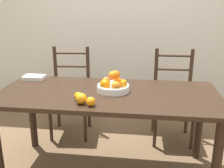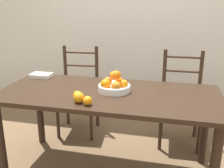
# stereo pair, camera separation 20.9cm
# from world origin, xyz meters

# --- Properties ---
(wall_back) EXTENTS (8.00, 0.06, 2.60)m
(wall_back) POSITION_xyz_m (0.00, 1.44, 1.30)
(wall_back) COLOR silver
(wall_back) RESTS_ON ground_plane
(dining_table) EXTENTS (1.84, 0.83, 0.76)m
(dining_table) POSITION_xyz_m (0.00, 0.00, 0.66)
(dining_table) COLOR black
(dining_table) RESTS_ON ground_plane
(fruit_bowl) EXTENTS (0.27, 0.27, 0.18)m
(fruit_bowl) POSITION_xyz_m (0.05, 0.03, 0.81)
(fruit_bowl) COLOR white
(fruit_bowl) RESTS_ON dining_table
(orange_loose_0) EXTENTS (0.07, 0.07, 0.07)m
(orange_loose_0) POSITION_xyz_m (-0.07, -0.31, 0.79)
(orange_loose_0) COLOR orange
(orange_loose_0) RESTS_ON dining_table
(orange_loose_1) EXTENTS (0.08, 0.08, 0.08)m
(orange_loose_1) POSITION_xyz_m (-0.15, -0.28, 0.80)
(orange_loose_1) COLOR orange
(orange_loose_1) RESTS_ON dining_table
(orange_loose_2) EXTENTS (0.06, 0.06, 0.06)m
(orange_loose_2) POSITION_xyz_m (-0.19, -0.21, 0.79)
(orange_loose_2) COLOR orange
(orange_loose_2) RESTS_ON dining_table
(chair_left) EXTENTS (0.46, 0.44, 0.99)m
(chair_left) POSITION_xyz_m (-0.53, 0.70, 0.46)
(chair_left) COLOR #382619
(chair_left) RESTS_ON ground_plane
(chair_right) EXTENTS (0.43, 0.41, 0.99)m
(chair_right) POSITION_xyz_m (0.62, 0.70, 0.46)
(chair_right) COLOR #382619
(chair_right) RESTS_ON ground_plane
(book_stack) EXTENTS (0.20, 0.14, 0.04)m
(book_stack) POSITION_xyz_m (-0.76, 0.28, 0.78)
(book_stack) COLOR silver
(book_stack) RESTS_ON dining_table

